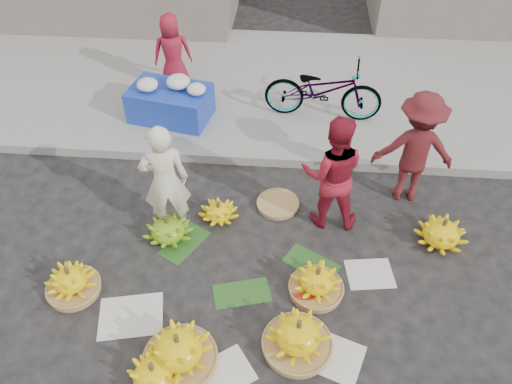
# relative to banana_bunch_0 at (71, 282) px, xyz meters

# --- Properties ---
(ground) EXTENTS (80.00, 80.00, 0.00)m
(ground) POSITION_rel_banana_bunch_0_xyz_m (2.04, 0.32, -0.18)
(ground) COLOR black
(ground) RESTS_ON ground
(curb) EXTENTS (40.00, 0.25, 0.15)m
(curb) POSITION_rel_banana_bunch_0_xyz_m (2.04, 2.52, -0.10)
(curb) COLOR gray
(curb) RESTS_ON ground
(sidewalk) EXTENTS (40.00, 4.00, 0.12)m
(sidewalk) POSITION_rel_banana_bunch_0_xyz_m (2.04, 4.62, -0.12)
(sidewalk) COLOR gray
(sidewalk) RESTS_ON ground
(newspaper_scatter) EXTENTS (3.20, 1.80, 0.00)m
(newspaper_scatter) POSITION_rel_banana_bunch_0_xyz_m (2.04, -0.48, -0.17)
(newspaper_scatter) COLOR silver
(newspaper_scatter) RESTS_ON ground
(banana_leaves) EXTENTS (2.00, 1.00, 0.00)m
(banana_leaves) POSITION_rel_banana_bunch_0_xyz_m (1.94, 0.52, -0.17)
(banana_leaves) COLOR #1F4C19
(banana_leaves) RESTS_ON ground
(banana_bunch_0) EXTENTS (0.60, 0.60, 0.42)m
(banana_bunch_0) POSITION_rel_banana_bunch_0_xyz_m (0.00, 0.00, 0.00)
(banana_bunch_0) COLOR olive
(banana_bunch_0) RESTS_ON ground
(banana_bunch_1) EXTENTS (0.63, 0.63, 0.35)m
(banana_bunch_1) POSITION_rel_banana_bunch_0_xyz_m (1.18, -1.01, -0.02)
(banana_bunch_1) COLOR yellow
(banana_bunch_1) RESTS_ON ground
(banana_bunch_2) EXTENTS (0.77, 0.77, 0.50)m
(banana_bunch_2) POSITION_rel_banana_bunch_0_xyz_m (1.39, -0.77, 0.04)
(banana_bunch_2) COLOR olive
(banana_bunch_2) RESTS_ON ground
(banana_bunch_3) EXTENTS (0.72, 0.72, 0.49)m
(banana_bunch_3) POSITION_rel_banana_bunch_0_xyz_m (2.58, -0.51, 0.04)
(banana_bunch_3) COLOR olive
(banana_bunch_3) RESTS_ON ground
(banana_bunch_4) EXTENTS (0.61, 0.61, 0.43)m
(banana_bunch_4) POSITION_rel_banana_bunch_0_xyz_m (2.79, 0.22, 0.00)
(banana_bunch_4) COLOR olive
(banana_bunch_4) RESTS_ON ground
(banana_bunch_5) EXTENTS (0.74, 0.74, 0.39)m
(banana_bunch_5) POSITION_rel_banana_bunch_0_xyz_m (4.35, 1.12, -0.00)
(banana_bunch_5) COLOR yellow
(banana_bunch_5) RESTS_ON ground
(banana_bunch_6) EXTENTS (0.65, 0.65, 0.37)m
(banana_bunch_6) POSITION_rel_banana_bunch_0_xyz_m (0.92, 0.90, -0.01)
(banana_bunch_6) COLOR #5C9A16
(banana_bunch_6) RESTS_ON ground
(banana_bunch_7) EXTENTS (0.53, 0.53, 0.30)m
(banana_bunch_7) POSITION_rel_banana_bunch_0_xyz_m (1.52, 1.29, -0.05)
(banana_bunch_7) COLOR yellow
(banana_bunch_7) RESTS_ON ground
(basket_spare) EXTENTS (0.69, 0.69, 0.06)m
(basket_spare) POSITION_rel_banana_bunch_0_xyz_m (2.28, 1.58, -0.15)
(basket_spare) COLOR olive
(basket_spare) RESTS_ON ground
(incense_stack) EXTENTS (0.24, 0.09, 0.10)m
(incense_stack) POSITION_rel_banana_bunch_0_xyz_m (2.65, 0.07, -0.12)
(incense_stack) COLOR red
(incense_stack) RESTS_ON ground
(vendor_cream) EXTENTS (0.66, 0.52, 1.59)m
(vendor_cream) POSITION_rel_banana_bunch_0_xyz_m (0.93, 1.10, 0.62)
(vendor_cream) COLOR #EDE6C7
(vendor_cream) RESTS_ON ground
(vendor_red) EXTENTS (0.79, 0.62, 1.60)m
(vendor_red) POSITION_rel_banana_bunch_0_xyz_m (2.93, 1.39, 0.62)
(vendor_red) COLOR #AC1A2B
(vendor_red) RESTS_ON ground
(man_striped) EXTENTS (1.06, 0.63, 1.62)m
(man_striped) POSITION_rel_banana_bunch_0_xyz_m (4.01, 1.95, 0.63)
(man_striped) COLOR maroon
(man_striped) RESTS_ON ground
(flower_table) EXTENTS (1.37, 1.01, 0.72)m
(flower_table) POSITION_rel_banana_bunch_0_xyz_m (0.47, 3.39, 0.24)
(flower_table) COLOR #1934A5
(flower_table) RESTS_ON sidewalk
(grey_bucket) EXTENTS (0.33, 0.33, 0.38)m
(grey_bucket) POSITION_rel_banana_bunch_0_xyz_m (-0.03, 3.38, 0.13)
(grey_bucket) COLOR gray
(grey_bucket) RESTS_ON sidewalk
(flower_vendor) EXTENTS (0.74, 0.58, 1.32)m
(flower_vendor) POSITION_rel_banana_bunch_0_xyz_m (0.36, 4.28, 0.60)
(flower_vendor) COLOR #AC1A2B
(flower_vendor) RESTS_ON sidewalk
(bicycle) EXTENTS (0.78, 1.89, 0.97)m
(bicycle) POSITION_rel_banana_bunch_0_xyz_m (2.88, 3.61, 0.43)
(bicycle) COLOR gray
(bicycle) RESTS_ON sidewalk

